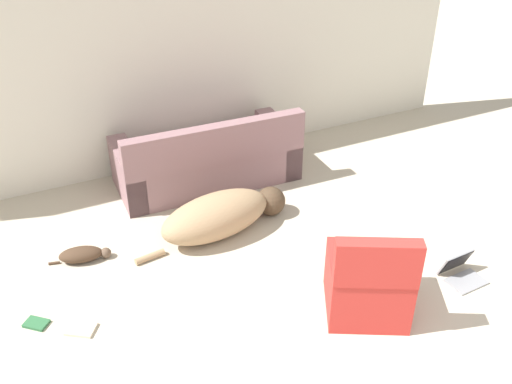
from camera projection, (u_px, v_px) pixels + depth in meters
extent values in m
cube|color=silver|center=(172.00, 47.00, 6.04)|extent=(7.21, 0.06, 2.69)
cube|color=gray|center=(206.00, 164.00, 6.24)|extent=(1.96, 0.91, 0.40)
cube|color=gray|center=(217.00, 144.00, 5.74)|extent=(1.93, 0.21, 0.41)
cube|color=gray|center=(278.00, 144.00, 6.50)|extent=(0.23, 0.85, 0.54)
cube|color=gray|center=(127.00, 174.00, 5.90)|extent=(0.23, 0.85, 0.54)
ellipsoid|color=#A38460|center=(216.00, 216.00, 5.35)|extent=(1.17, 0.66, 0.41)
sphere|color=#493726|center=(271.00, 201.00, 5.68)|extent=(0.33, 0.33, 0.29)
cylinder|color=#A38460|center=(150.00, 257.00, 5.11)|extent=(0.28, 0.10, 0.06)
ellipsoid|color=#473323|center=(81.00, 255.00, 5.08)|extent=(0.41, 0.27, 0.13)
sphere|color=brown|center=(106.00, 253.00, 5.13)|extent=(0.12, 0.12, 0.10)
cylinder|color=#473323|center=(54.00, 263.00, 5.06)|extent=(0.10, 0.04, 0.02)
cube|color=gray|center=(466.00, 282.00, 4.86)|extent=(0.33, 0.24, 0.02)
cube|color=gray|center=(456.00, 262.00, 4.91)|extent=(0.32, 0.11, 0.21)
cube|color=black|center=(456.00, 262.00, 4.90)|extent=(0.30, 0.09, 0.19)
cube|color=beige|center=(81.00, 329.00, 4.38)|extent=(0.27, 0.25, 0.02)
cube|color=#2D663D|center=(36.00, 323.00, 4.43)|extent=(0.21, 0.21, 0.02)
cube|color=#B72D28|center=(367.00, 285.00, 4.48)|extent=(0.83, 0.83, 0.47)
cube|color=#B72D28|center=(378.00, 263.00, 4.04)|extent=(0.60, 0.40, 0.37)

